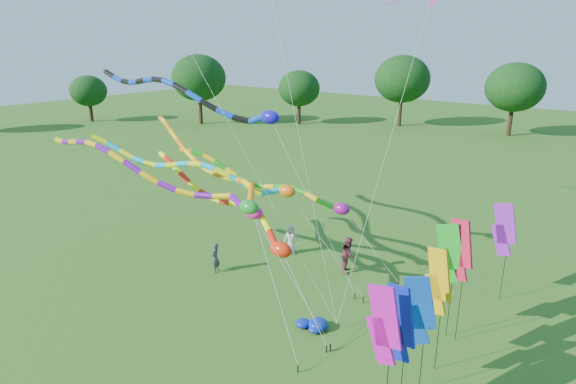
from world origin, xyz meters
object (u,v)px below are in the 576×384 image
Objects in this scene: tube_kite_red at (234,209)px; person_c at (349,255)px; blue_nylon_heap at (314,322)px; person_b at (215,258)px; person_a at (291,239)px; tube_kite_orange at (209,165)px.

tube_kite_red reaches higher than person_c.
blue_nylon_heap is 0.87× the size of person_b.
person_c is (5.27, 4.04, 0.15)m from person_b.
tube_kite_red is 5.19m from person_a.
person_c is at bearing -36.60° from person_a.
person_a reaches higher than blue_nylon_heap.
tube_kite_red is at bearing -127.38° from person_a.
person_c reaches higher than blue_nylon_heap.
person_b reaches higher than blue_nylon_heap.
person_c is (3.59, -0.01, 0.10)m from person_a.
tube_kite_orange is 10.83× the size of blue_nylon_heap.
tube_kite_orange is at bearing -157.44° from tube_kite_red.
tube_kite_red is 6.30m from person_c.
tube_kite_orange is (-1.33, -0.15, 1.89)m from tube_kite_red.
tube_kite_orange is 9.38× the size of person_b.
tube_kite_orange is 7.89× the size of person_c.
person_c reaches higher than person_b.
person_b is 6.64m from person_c.
tube_kite_red is 6.19m from blue_nylon_heap.
person_c is (3.66, 4.28, -2.83)m from tube_kite_red.
person_a is 0.89× the size of person_c.
person_b is (-6.62, 0.97, 0.59)m from blue_nylon_heap.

